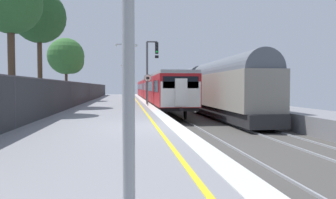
{
  "coord_description": "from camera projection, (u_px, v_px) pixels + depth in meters",
  "views": [
    {
      "loc": [
        -1.47,
        -12.07,
        1.5
      ],
      "look_at": [
        1.43,
        10.16,
        0.63
      ],
      "focal_mm": 34.23,
      "sensor_mm": 36.0,
      "label": 1
    }
  ],
  "objects": [
    {
      "name": "ground",
      "position": [
        232.0,
        141.0,
        12.57
      ],
      "size": [
        17.4,
        110.0,
        1.21
      ],
      "color": "gray"
    },
    {
      "name": "commuter_train_at_platform",
      "position": [
        154.0,
        89.0,
        41.42
      ],
      "size": [
        2.83,
        41.54,
        3.81
      ],
      "color": "maroon",
      "rests_on": "ground"
    },
    {
      "name": "freight_train_adjacent_track",
      "position": [
        178.0,
        87.0,
        47.61
      ],
      "size": [
        2.6,
        62.0,
        4.64
      ],
      "color": "#232326",
      "rests_on": "ground"
    },
    {
      "name": "signal_gantry",
      "position": [
        150.0,
        65.0,
        28.1
      ],
      "size": [
        1.1,
        0.24,
        5.53
      ],
      "color": "#47474C",
      "rests_on": "ground"
    },
    {
      "name": "speed_limit_sign",
      "position": [
        148.0,
        86.0,
        25.83
      ],
      "size": [
        0.59,
        0.08,
        2.53
      ],
      "color": "#59595B",
      "rests_on": "ground"
    },
    {
      "name": "platform_lamp_mid",
      "position": [
        126.0,
        68.0,
        28.78
      ],
      "size": [
        2.0,
        0.2,
        5.43
      ],
      "color": "#93999E",
      "rests_on": "ground"
    },
    {
      "name": "platform_lamp_far",
      "position": [
        126.0,
        77.0,
        54.07
      ],
      "size": [
        2.0,
        0.2,
        5.28
      ],
      "color": "#93999E",
      "rests_on": "ground"
    },
    {
      "name": "platform_back_fence",
      "position": [
        15.0,
        101.0,
        11.47
      ],
      "size": [
        0.07,
        99.0,
        1.92
      ],
      "color": "#282B2D",
      "rests_on": "ground"
    },
    {
      "name": "background_tree_left",
      "position": [
        11.0,
        5.0,
        17.58
      ],
      "size": [
        3.41,
        3.41,
        7.87
      ],
      "color": "#473323",
      "rests_on": "ground"
    },
    {
      "name": "background_tree_centre",
      "position": [
        38.0,
        18.0,
        23.74
      ],
      "size": [
        3.93,
        3.93,
        8.73
      ],
      "color": "#473323",
      "rests_on": "ground"
    },
    {
      "name": "background_tree_right",
      "position": [
        67.0,
        58.0,
        34.87
      ],
      "size": [
        3.94,
        3.94,
        6.83
      ],
      "color": "#473323",
      "rests_on": "ground"
    }
  ]
}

